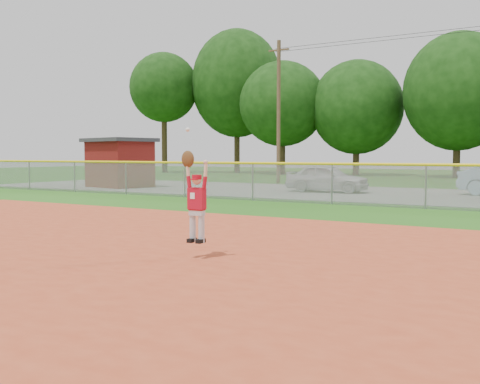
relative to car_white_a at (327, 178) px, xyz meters
name	(u,v)px	position (x,y,z in m)	size (l,w,h in m)	color
ground	(163,243)	(2.34, -15.73, -0.70)	(120.00, 120.00, 0.00)	#235714
clay_infield	(46,269)	(2.34, -18.73, -0.68)	(24.00, 16.00, 0.04)	#AA3B1E
parking_strip	(377,194)	(2.34, 0.27, -0.69)	(44.00, 10.00, 0.03)	slate
car_white_a	(327,178)	(0.00, 0.00, 0.00)	(1.59, 3.96, 1.35)	silver
utility_shed	(120,162)	(-11.57, -1.89, 0.70)	(4.21, 3.60, 2.75)	#5B0F0D
outfield_fence	(332,181)	(2.34, -5.73, 0.18)	(40.06, 0.10, 1.55)	gray
power_lines	(427,103)	(3.34, 6.27, 3.97)	(19.40, 0.24, 9.00)	#4C3823
tree_line	(466,84)	(3.30, 22.17, 6.83)	(62.37, 13.00, 14.43)	#422D1C
ballplayer	(195,197)	(3.94, -16.86, 0.40)	(0.53, 0.23, 1.99)	silver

